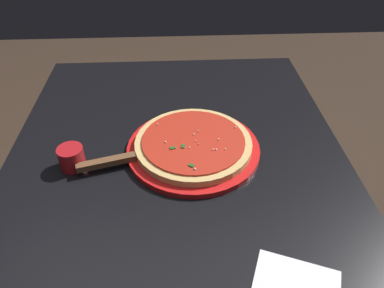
{
  "coord_description": "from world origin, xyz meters",
  "views": [
    {
      "loc": [
        0.6,
        0.0,
        1.26
      ],
      "look_at": [
        -0.04,
        0.04,
        0.75
      ],
      "focal_mm": 34.29,
      "sensor_mm": 36.0,
      "label": 1
    }
  ],
  "objects_px": {
    "pizza": "(192,143)",
    "pizza_server": "(125,159)",
    "cup_small_sauce": "(70,158)",
    "serving_plate": "(192,149)"
  },
  "relations": [
    {
      "from": "pizza",
      "to": "pizza_server",
      "type": "relative_size",
      "value": 1.18
    },
    {
      "from": "pizza_server",
      "to": "pizza",
      "type": "bearing_deg",
      "value": 105.29
    },
    {
      "from": "cup_small_sauce",
      "to": "pizza",
      "type": "bearing_deg",
      "value": 98.42
    },
    {
      "from": "pizza",
      "to": "pizza_server",
      "type": "distance_m",
      "value": 0.15
    },
    {
      "from": "pizza",
      "to": "pizza_server",
      "type": "bearing_deg",
      "value": -74.71
    },
    {
      "from": "pizza_server",
      "to": "cup_small_sauce",
      "type": "height_order",
      "value": "cup_small_sauce"
    },
    {
      "from": "serving_plate",
      "to": "cup_small_sauce",
      "type": "relative_size",
      "value": 5.49
    },
    {
      "from": "serving_plate",
      "to": "pizza",
      "type": "bearing_deg",
      "value": -6.72
    },
    {
      "from": "pizza",
      "to": "cup_small_sauce",
      "type": "bearing_deg",
      "value": -81.58
    },
    {
      "from": "serving_plate",
      "to": "cup_small_sauce",
      "type": "xyz_separation_m",
      "value": [
        0.04,
        -0.26,
        0.02
      ]
    }
  ]
}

